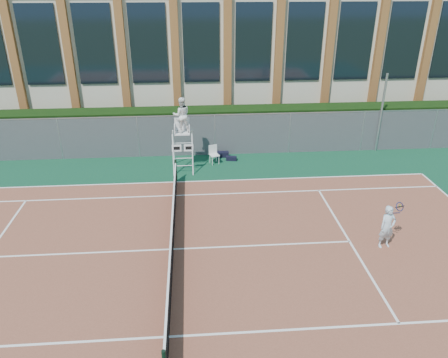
{
  "coord_description": "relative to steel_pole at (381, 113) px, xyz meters",
  "views": [
    {
      "loc": [
        0.82,
        -12.96,
        8.89
      ],
      "look_at": [
        2.04,
        3.0,
        1.29
      ],
      "focal_mm": 35.0,
      "sensor_mm": 36.0,
      "label": 1
    }
  ],
  "objects": [
    {
      "name": "ground",
      "position": [
        -10.84,
        -8.7,
        -2.12
      ],
      "size": [
        120.0,
        120.0,
        0.0
      ],
      "primitive_type": "plane",
      "color": "#233814"
    },
    {
      "name": "apron",
      "position": [
        -10.84,
        -7.7,
        -2.11
      ],
      "size": [
        36.0,
        20.0,
        0.01
      ],
      "primitive_type": "cube",
      "color": "#0D3D2C",
      "rests_on": "ground"
    },
    {
      "name": "fence",
      "position": [
        -10.84,
        0.1,
        -1.02
      ],
      "size": [
        40.0,
        0.06,
        2.2
      ],
      "primitive_type": null,
      "color": "#595E60",
      "rests_on": "ground"
    },
    {
      "name": "hedge",
      "position": [
        -10.84,
        1.3,
        -1.02
      ],
      "size": [
        40.0,
        1.4,
        2.2
      ],
      "primitive_type": "cube",
      "color": "black",
      "rests_on": "ground"
    },
    {
      "name": "tennis_player",
      "position": [
        -3.32,
        -9.08,
        -1.28
      ],
      "size": [
        0.94,
        0.67,
        1.63
      ],
      "color": "silver",
      "rests_on": "tennis_court"
    },
    {
      "name": "tennis_net",
      "position": [
        -10.84,
        -8.7,
        -1.58
      ],
      "size": [
        0.1,
        11.3,
        1.1
      ],
      "color": "black",
      "rests_on": "ground"
    },
    {
      "name": "sports_bag_near",
      "position": [
        -8.48,
        -0.27,
        -1.96
      ],
      "size": [
        0.72,
        0.35,
        0.29
      ],
      "primitive_type": "cube",
      "rotation": [
        0.0,
        0.0,
        -0.11
      ],
      "color": "black",
      "rests_on": "apron"
    },
    {
      "name": "plastic_chair",
      "position": [
        -8.97,
        -1.04,
        -1.55
      ],
      "size": [
        0.56,
        0.56,
        0.95
      ],
      "color": "silver",
      "rests_on": "apron"
    },
    {
      "name": "steel_pole",
      "position": [
        0.0,
        0.0,
        0.0
      ],
      "size": [
        0.12,
        0.12,
        4.24
      ],
      "primitive_type": "cylinder",
      "color": "#9EA0A5",
      "rests_on": "ground"
    },
    {
      "name": "tennis_court",
      "position": [
        -10.84,
        -8.7,
        -2.1
      ],
      "size": [
        23.77,
        10.97,
        0.02
      ],
      "primitive_type": "cube",
      "color": "brown",
      "rests_on": "apron"
    },
    {
      "name": "umpire_chair",
      "position": [
        -10.5,
        -1.65,
        0.56
      ],
      "size": [
        1.03,
        1.58,
        3.67
      ],
      "color": "white",
      "rests_on": "ground"
    },
    {
      "name": "sports_bag_far",
      "position": [
        -8.03,
        -0.78,
        -2.0
      ],
      "size": [
        0.57,
        0.32,
        0.22
      ],
      "primitive_type": "cube",
      "rotation": [
        0.0,
        0.0,
        -0.16
      ],
      "color": "black",
      "rests_on": "apron"
    },
    {
      "name": "building",
      "position": [
        -10.84,
        9.25,
        2.03
      ],
      "size": [
        45.0,
        10.6,
        8.22
      ],
      "color": "beige",
      "rests_on": "ground"
    }
  ]
}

